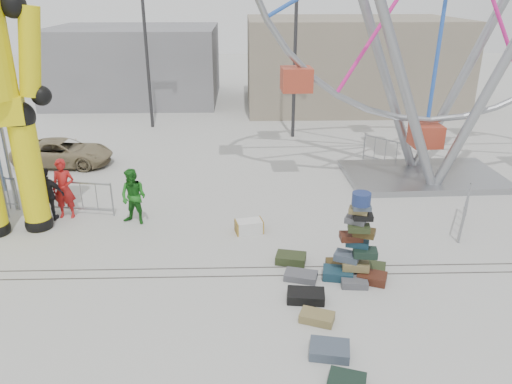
{
  "coord_description": "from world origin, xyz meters",
  "views": [
    {
      "loc": [
        0.59,
        -10.02,
        6.63
      ],
      "look_at": [
        0.95,
        2.59,
        1.43
      ],
      "focal_mm": 35.0,
      "sensor_mm": 36.0,
      "label": 1
    }
  ],
  "objects_px": {
    "lamp_post_right": "(298,39)",
    "barricade_wheel_back": "(385,152)",
    "lamp_post_left": "(147,35)",
    "suitcase_tower": "(356,254)",
    "barricade_dummy_c": "(82,198)",
    "pedestrian_green": "(134,197)",
    "barricade_wheel_front": "(465,212)",
    "parked_suv": "(63,152)",
    "steamer_trunk": "(249,226)",
    "pedestrian_black": "(48,195)",
    "pedestrian_red": "(64,189)"
  },
  "relations": [
    {
      "from": "lamp_post_right",
      "to": "barricade_wheel_back",
      "type": "relative_size",
      "value": 4.0
    },
    {
      "from": "lamp_post_left",
      "to": "suitcase_tower",
      "type": "xyz_separation_m",
      "value": [
        7.23,
        -14.46,
        -3.86
      ]
    },
    {
      "from": "barricade_dummy_c",
      "to": "pedestrian_green",
      "type": "relative_size",
      "value": 1.17
    },
    {
      "from": "lamp_post_right",
      "to": "barricade_dummy_c",
      "type": "height_order",
      "value": "lamp_post_right"
    },
    {
      "from": "lamp_post_right",
      "to": "barricade_dummy_c",
      "type": "relative_size",
      "value": 4.0
    },
    {
      "from": "barricade_wheel_front",
      "to": "parked_suv",
      "type": "distance_m",
      "value": 14.94
    },
    {
      "from": "lamp_post_left",
      "to": "parked_suv",
      "type": "xyz_separation_m",
      "value": [
        -2.65,
        -5.85,
        -3.95
      ]
    },
    {
      "from": "barricade_wheel_back",
      "to": "parked_suv",
      "type": "xyz_separation_m",
      "value": [
        -12.83,
        0.37,
        -0.02
      ]
    },
    {
      "from": "lamp_post_left",
      "to": "barricade_wheel_front",
      "type": "bearing_deg",
      "value": -47.41
    },
    {
      "from": "steamer_trunk",
      "to": "barricade_dummy_c",
      "type": "height_order",
      "value": "barricade_dummy_c"
    },
    {
      "from": "suitcase_tower",
      "to": "parked_suv",
      "type": "relative_size",
      "value": 0.59
    },
    {
      "from": "suitcase_tower",
      "to": "lamp_post_right",
      "type": "bearing_deg",
      "value": 104.89
    },
    {
      "from": "steamer_trunk",
      "to": "pedestrian_black",
      "type": "relative_size",
      "value": 0.47
    },
    {
      "from": "barricade_wheel_front",
      "to": "barricade_dummy_c",
      "type": "bearing_deg",
      "value": 111.09
    },
    {
      "from": "barricade_wheel_front",
      "to": "pedestrian_green",
      "type": "height_order",
      "value": "pedestrian_green"
    },
    {
      "from": "steamer_trunk",
      "to": "pedestrian_green",
      "type": "height_order",
      "value": "pedestrian_green"
    },
    {
      "from": "suitcase_tower",
      "to": "pedestrian_green",
      "type": "xyz_separation_m",
      "value": [
        -5.99,
        3.17,
        0.23
      ]
    },
    {
      "from": "barricade_wheel_front",
      "to": "pedestrian_red",
      "type": "relative_size",
      "value": 1.06
    },
    {
      "from": "lamp_post_left",
      "to": "barricade_dummy_c",
      "type": "xyz_separation_m",
      "value": [
        -0.53,
        -10.58,
        -3.93
      ]
    },
    {
      "from": "barricade_dummy_c",
      "to": "parked_suv",
      "type": "xyz_separation_m",
      "value": [
        -2.12,
        4.73,
        -0.02
      ]
    },
    {
      "from": "pedestrian_green",
      "to": "suitcase_tower",
      "type": "bearing_deg",
      "value": -6.46
    },
    {
      "from": "lamp_post_right",
      "to": "steamer_trunk",
      "type": "bearing_deg",
      "value": -103.15
    },
    {
      "from": "barricade_wheel_back",
      "to": "pedestrian_black",
      "type": "height_order",
      "value": "pedestrian_black"
    },
    {
      "from": "lamp_post_right",
      "to": "lamp_post_left",
      "type": "distance_m",
      "value": 7.28
    },
    {
      "from": "lamp_post_left",
      "to": "barricade_dummy_c",
      "type": "bearing_deg",
      "value": -92.87
    },
    {
      "from": "suitcase_tower",
      "to": "pedestrian_red",
      "type": "bearing_deg",
      "value": 169.69
    },
    {
      "from": "barricade_wheel_front",
      "to": "pedestrian_green",
      "type": "bearing_deg",
      "value": 113.95
    },
    {
      "from": "suitcase_tower",
      "to": "barricade_wheel_back",
      "type": "bearing_deg",
      "value": 84.09
    },
    {
      "from": "pedestrian_black",
      "to": "barricade_wheel_back",
      "type": "bearing_deg",
      "value": -155.24
    },
    {
      "from": "lamp_post_right",
      "to": "parked_suv",
      "type": "xyz_separation_m",
      "value": [
        -9.65,
        -3.85,
        -3.95
      ]
    },
    {
      "from": "suitcase_tower",
      "to": "steamer_trunk",
      "type": "xyz_separation_m",
      "value": [
        -2.57,
        2.46,
        -0.44
      ]
    },
    {
      "from": "parked_suv",
      "to": "pedestrian_red",
      "type": "bearing_deg",
      "value": -156.85
    },
    {
      "from": "barricade_wheel_back",
      "to": "pedestrian_red",
      "type": "distance_m",
      "value": 12.05
    },
    {
      "from": "barricade_wheel_back",
      "to": "pedestrian_black",
      "type": "relative_size",
      "value": 1.2
    },
    {
      "from": "lamp_post_right",
      "to": "lamp_post_left",
      "type": "xyz_separation_m",
      "value": [
        -7.0,
        2.0,
        0.0
      ]
    },
    {
      "from": "suitcase_tower",
      "to": "barricade_wheel_back",
      "type": "distance_m",
      "value": 8.75
    },
    {
      "from": "barricade_dummy_c",
      "to": "barricade_wheel_back",
      "type": "bearing_deg",
      "value": 32.6
    },
    {
      "from": "parked_suv",
      "to": "suitcase_tower",
      "type": "bearing_deg",
      "value": -126.78
    },
    {
      "from": "lamp_post_left",
      "to": "steamer_trunk",
      "type": "bearing_deg",
      "value": -68.77
    },
    {
      "from": "steamer_trunk",
      "to": "parked_suv",
      "type": "height_order",
      "value": "parked_suv"
    },
    {
      "from": "suitcase_tower",
      "to": "pedestrian_red",
      "type": "height_order",
      "value": "suitcase_tower"
    },
    {
      "from": "lamp_post_left",
      "to": "pedestrian_green",
      "type": "bearing_deg",
      "value": -83.73
    },
    {
      "from": "lamp_post_right",
      "to": "barricade_dummy_c",
      "type": "distance_m",
      "value": 12.08
    },
    {
      "from": "barricade_wheel_back",
      "to": "pedestrian_black",
      "type": "xyz_separation_m",
      "value": [
        -11.57,
        -4.76,
        0.29
      ]
    },
    {
      "from": "lamp_post_right",
      "to": "suitcase_tower",
      "type": "xyz_separation_m",
      "value": [
        0.23,
        -12.46,
        -3.86
      ]
    },
    {
      "from": "steamer_trunk",
      "to": "barricade_wheel_back",
      "type": "bearing_deg",
      "value": 34.0
    },
    {
      "from": "barricade_wheel_front",
      "to": "barricade_wheel_back",
      "type": "relative_size",
      "value": 1.0
    },
    {
      "from": "lamp_post_right",
      "to": "steamer_trunk",
      "type": "height_order",
      "value": "lamp_post_right"
    },
    {
      "from": "lamp_post_right",
      "to": "lamp_post_left",
      "type": "bearing_deg",
      "value": 164.05
    },
    {
      "from": "pedestrian_red",
      "to": "barricade_dummy_c",
      "type": "bearing_deg",
      "value": 26.13
    }
  ]
}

